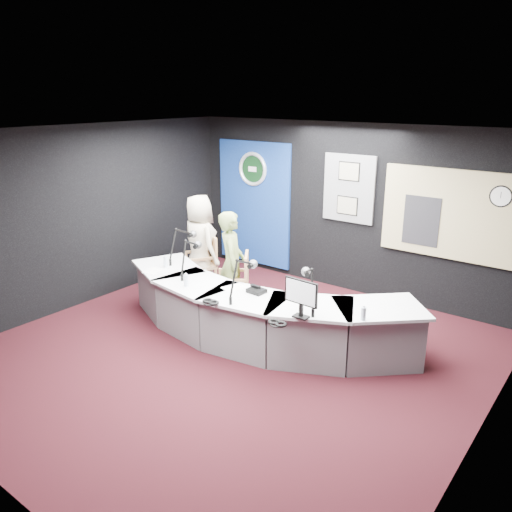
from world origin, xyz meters
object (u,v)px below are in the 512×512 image
Objects in this scene: armchair_right at (232,286)px; person_man at (200,244)px; broadcast_desk at (254,313)px; armchair_left at (201,262)px; person_woman at (232,264)px.

armchair_right is 0.54× the size of person_man.
person_man reaches higher than broadcast_desk.
broadcast_desk is 4.43× the size of armchair_left.
broadcast_desk is 0.89m from armchair_right.
person_woman is at bearing 173.93° from person_man.
person_man reaches higher than armchair_left.
person_woman reaches higher than armchair_right.
person_man is at bearing 33.87° from armchair_left.
person_woman is (0.00, 0.00, 0.36)m from armchair_right.
armchair_right is (-0.76, 0.45, 0.07)m from broadcast_desk.
broadcast_desk is 2.72× the size of person_man.
person_man reaches higher than armchair_right.
armchair_right is at bearing 173.93° from person_man.
person_man is (0.00, 0.00, 0.32)m from armchair_left.
armchair_right reaches higher than broadcast_desk.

